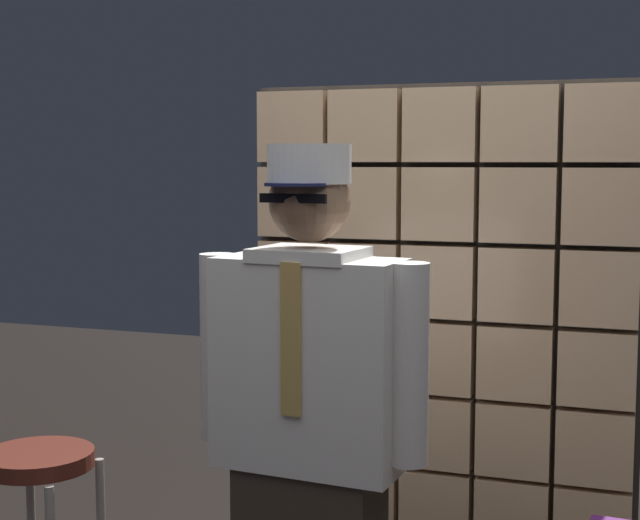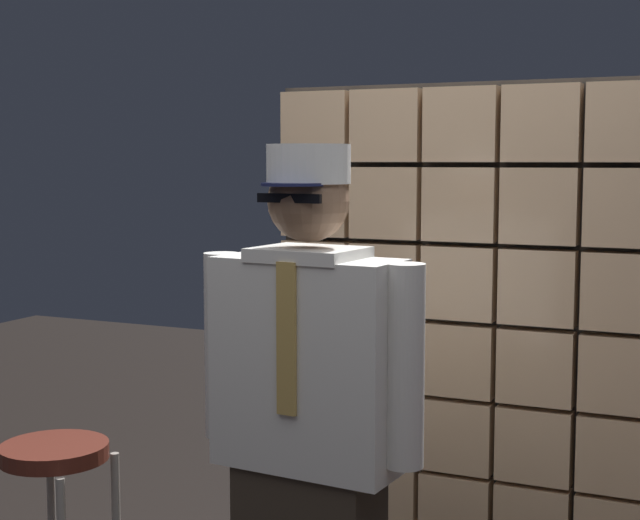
{
  "view_description": "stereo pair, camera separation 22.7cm",
  "coord_description": "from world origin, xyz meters",
  "views": [
    {
      "loc": [
        0.71,
        -1.92,
        1.65
      ],
      "look_at": [
        -0.14,
        0.48,
        1.38
      ],
      "focal_mm": 53.24,
      "sensor_mm": 36.0,
      "label": 1
    },
    {
      "loc": [
        0.92,
        -1.84,
        1.65
      ],
      "look_at": [
        -0.14,
        0.48,
        1.38
      ],
      "focal_mm": 53.24,
      "sensor_mm": 36.0,
      "label": 2
    }
  ],
  "objects": [
    {
      "name": "glass_block_wall",
      "position": [
        0.0,
        1.36,
        0.95
      ],
      "size": [
        1.39,
        0.1,
        1.94
      ],
      "color": "#E0B78C",
      "rests_on": "ground"
    },
    {
      "name": "standing_person",
      "position": [
        -0.16,
        0.45,
        0.88
      ],
      "size": [
        0.68,
        0.3,
        1.69
      ],
      "rotation": [
        0.0,
        0.0,
        -0.08
      ],
      "color": "#382D23",
      "rests_on": "ground"
    },
    {
      "name": "bar_stool",
      "position": [
        -1.05,
        0.46,
        0.57
      ],
      "size": [
        0.34,
        0.34,
        0.76
      ],
      "color": "#592319",
      "rests_on": "ground"
    }
  ]
}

